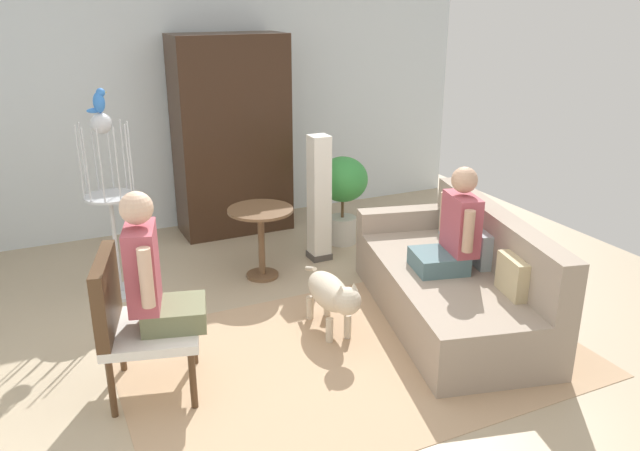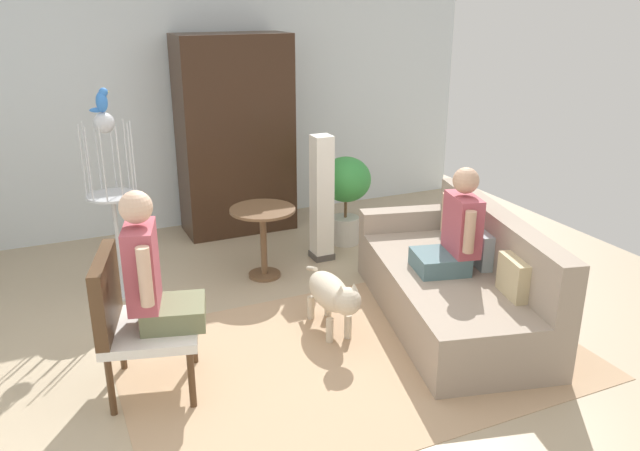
% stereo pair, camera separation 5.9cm
% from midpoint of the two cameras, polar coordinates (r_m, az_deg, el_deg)
% --- Properties ---
extents(ground_plane, '(7.22, 7.22, 0.00)m').
position_cam_midpoint_polar(ground_plane, '(4.75, -0.07, -10.78)').
color(ground_plane, tan).
extents(back_wall, '(6.39, 0.12, 2.75)m').
position_cam_midpoint_polar(back_wall, '(7.07, -10.57, 11.08)').
color(back_wall, silver).
rests_on(back_wall, ground).
extents(area_rug, '(3.18, 2.10, 0.01)m').
position_cam_midpoint_polar(area_rug, '(4.65, 3.31, -11.51)').
color(area_rug, tan).
rests_on(area_rug, ground).
extents(couch, '(1.41, 2.22, 0.86)m').
position_cam_midpoint_polar(couch, '(5.15, 12.35, -4.99)').
color(couch, gray).
rests_on(couch, ground).
extents(armchair, '(0.72, 0.74, 0.94)m').
position_cam_midpoint_polar(armchair, '(4.19, -16.26, -7.57)').
color(armchair, '#4C331E').
rests_on(armchair, ground).
extents(person_on_couch, '(0.52, 0.52, 0.81)m').
position_cam_midpoint_polar(person_on_couch, '(4.94, 12.32, -0.49)').
color(person_on_couch, slate).
extents(person_on_armchair, '(0.53, 0.51, 0.88)m').
position_cam_midpoint_polar(person_on_armchair, '(4.06, -14.44, -4.16)').
color(person_on_armchair, '#6C6F4D').
extents(round_end_table, '(0.58, 0.58, 0.65)m').
position_cam_midpoint_polar(round_end_table, '(5.70, -4.81, -0.27)').
color(round_end_table, brown).
rests_on(round_end_table, ground).
extents(dog, '(0.27, 0.89, 0.52)m').
position_cam_midpoint_polar(dog, '(4.79, 1.46, -6.17)').
color(dog, beige).
rests_on(dog, ground).
extents(bird_cage_stand, '(0.41, 0.41, 1.56)m').
position_cam_midpoint_polar(bird_cage_stand, '(5.50, -17.70, 1.91)').
color(bird_cage_stand, silver).
rests_on(bird_cage_stand, ground).
extents(parrot, '(0.17, 0.10, 0.19)m').
position_cam_midpoint_polar(parrot, '(5.32, -18.63, 10.53)').
color(parrot, blue).
rests_on(parrot, bird_cage_stand).
extents(potted_plant, '(0.51, 0.51, 0.91)m').
position_cam_midpoint_polar(potted_plant, '(6.44, 2.59, 3.38)').
color(potted_plant, beige).
rests_on(potted_plant, ground).
extents(column_lamp, '(0.20, 0.20, 1.22)m').
position_cam_midpoint_polar(column_lamp, '(6.04, 0.44, 2.35)').
color(column_lamp, '#4C4742').
rests_on(column_lamp, ground).
extents(armoire_cabinet, '(1.16, 0.56, 2.07)m').
position_cam_midpoint_polar(armoire_cabinet, '(6.81, -7.34, 7.99)').
color(armoire_cabinet, '#382316').
rests_on(armoire_cabinet, ground).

